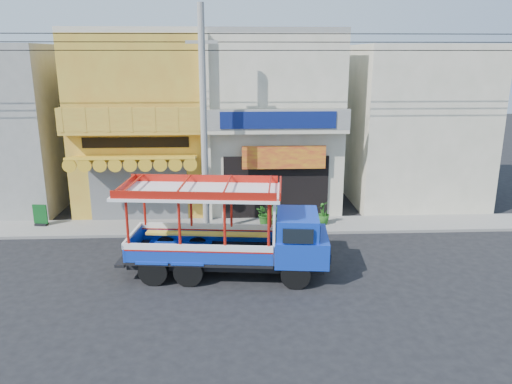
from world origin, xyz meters
TOP-DOWN VIEW (x-y plane):
  - ground at (0.00, 0.00)m, footprint 90.00×90.00m
  - sidewalk at (0.00, 4.00)m, footprint 30.00×2.00m
  - shophouse_left at (-4.00, 7.96)m, footprint 6.00×7.50m
  - shophouse_right at (2.00, 7.96)m, footprint 6.00×6.75m
  - party_pilaster at (-1.00, 4.85)m, footprint 0.35×0.30m
  - filler_building_right at (9.00, 8.00)m, footprint 6.00×6.00m
  - utility_pole at (-0.85, 3.30)m, footprint 28.00×0.26m
  - songthaew_truck at (0.34, -0.75)m, footprint 6.99×2.88m
  - green_sign at (-8.08, 4.34)m, footprint 0.60×0.34m
  - potted_plant_a at (1.48, 4.06)m, footprint 1.17×1.15m
  - potted_plant_b at (1.83, 3.73)m, footprint 0.59×0.61m
  - potted_plant_c at (3.95, 3.98)m, footprint 0.78×0.78m

SIDE VIEW (x-z plane):
  - ground at x=0.00m, z-range 0.00..0.00m
  - sidewalk at x=0.00m, z-range 0.00..0.12m
  - green_sign at x=-8.08m, z-range 0.05..0.96m
  - potted_plant_b at x=1.83m, z-range 0.12..0.99m
  - potted_plant_a at x=1.48m, z-range 0.12..1.10m
  - potted_plant_c at x=3.95m, z-range 0.12..1.13m
  - songthaew_truck at x=0.34m, z-range -0.06..3.12m
  - filler_building_right at x=9.00m, z-range 0.00..7.60m
  - party_pilaster at x=-1.00m, z-range 0.00..8.00m
  - shophouse_right at x=2.00m, z-range -0.01..8.23m
  - shophouse_left at x=-4.00m, z-range -0.01..8.23m
  - utility_pole at x=-0.85m, z-range 0.53..9.53m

